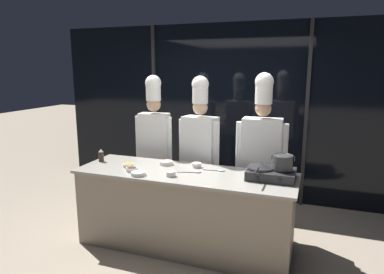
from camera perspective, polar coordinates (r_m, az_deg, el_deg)
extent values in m
plane|color=gray|center=(4.18, -1.23, -17.60)|extent=(24.00, 24.00, 0.00)
cube|color=black|center=(5.40, 5.59, 4.18)|extent=(5.69, 0.04, 2.70)
cube|color=#232326|center=(5.78, -6.25, 4.64)|extent=(0.05, 0.05, 2.70)
cube|color=#232326|center=(5.19, 18.51, 3.34)|extent=(0.05, 0.05, 2.70)
cube|color=gray|center=(3.99, -1.25, -12.18)|extent=(2.39, 0.75, 0.86)
cube|color=#A39E93|center=(3.83, -1.28, -6.06)|extent=(2.46, 0.79, 0.03)
cube|color=#28282B|center=(3.69, 13.05, -6.03)|extent=(0.49, 0.37, 0.10)
cylinder|color=black|center=(3.69, 11.34, -5.07)|extent=(0.20, 0.20, 0.01)
cylinder|color=black|center=(3.52, 10.81, -6.80)|extent=(0.03, 0.01, 0.03)
cylinder|color=black|center=(3.66, 14.85, -5.35)|extent=(0.20, 0.20, 0.01)
cylinder|color=black|center=(3.50, 14.50, -7.10)|extent=(0.03, 0.01, 0.03)
cylinder|color=#232326|center=(3.69, 11.34, -4.93)|extent=(0.28, 0.28, 0.01)
cone|color=#232326|center=(3.68, 11.36, -4.59)|extent=(0.29, 0.29, 0.05)
cylinder|color=black|center=(3.44, 10.72, -5.53)|extent=(0.02, 0.22, 0.02)
cylinder|color=#333335|center=(3.64, 14.91, -4.14)|extent=(0.20, 0.20, 0.15)
torus|color=#333335|center=(3.62, 14.97, -3.00)|extent=(0.21, 0.21, 0.01)
torus|color=#333335|center=(3.64, 13.19, -3.28)|extent=(0.01, 0.05, 0.05)
torus|color=#333335|center=(3.62, 16.72, -3.54)|extent=(0.01, 0.05, 0.05)
cylinder|color=#332319|center=(4.38, -14.90, -3.17)|extent=(0.06, 0.06, 0.12)
cone|color=white|center=(4.36, -14.95, -2.17)|extent=(0.05, 0.05, 0.03)
cylinder|color=white|center=(3.91, -10.00, -5.36)|extent=(0.13, 0.13, 0.04)
torus|color=white|center=(3.91, -10.01, -5.10)|extent=(0.13, 0.13, 0.01)
cylinder|color=#382319|center=(3.91, -10.00, -5.22)|extent=(0.11, 0.11, 0.02)
cylinder|color=white|center=(3.75, -8.94, -6.06)|extent=(0.16, 0.16, 0.04)
torus|color=white|center=(3.75, -8.95, -5.80)|extent=(0.16, 0.16, 0.01)
cylinder|color=beige|center=(3.75, -8.95, -5.92)|extent=(0.13, 0.13, 0.02)
cylinder|color=white|center=(4.12, -4.33, -4.32)|extent=(0.16, 0.16, 0.04)
torus|color=white|center=(4.11, -4.33, -4.04)|extent=(0.16, 0.16, 0.01)
cylinder|color=#EAA893|center=(4.11, -4.33, -4.17)|extent=(0.13, 0.13, 0.02)
cylinder|color=white|center=(4.07, -10.58, -4.71)|extent=(0.12, 0.12, 0.04)
torus|color=white|center=(4.06, -10.59, -4.44)|extent=(0.12, 0.12, 0.01)
cylinder|color=orange|center=(4.07, -10.58, -4.56)|extent=(0.10, 0.10, 0.02)
cylinder|color=white|center=(3.68, -3.54, -6.16)|extent=(0.10, 0.10, 0.05)
torus|color=white|center=(3.67, -3.54, -5.78)|extent=(0.10, 0.10, 0.01)
cylinder|color=white|center=(3.68, -3.54, -5.96)|extent=(0.08, 0.08, 0.03)
cylinder|color=white|center=(4.00, 0.79, -4.71)|extent=(0.11, 0.11, 0.05)
torus|color=white|center=(3.99, 0.79, -4.37)|extent=(0.11, 0.11, 0.01)
cylinder|color=silver|center=(4.00, 0.79, -4.53)|extent=(0.09, 0.09, 0.03)
cube|color=#B2B5BA|center=(3.89, 3.08, -5.51)|extent=(0.17, 0.04, 0.01)
ellipsoid|color=#B2B5BA|center=(3.87, 4.91, -5.57)|extent=(0.09, 0.06, 0.02)
cube|color=#B2B5BA|center=(3.81, -1.11, -5.85)|extent=(0.18, 0.07, 0.01)
ellipsoid|color=#B2B5BA|center=(3.81, 0.94, -5.82)|extent=(0.10, 0.08, 0.02)
cylinder|color=#2D3856|center=(4.85, -4.90, -8.30)|extent=(0.10, 0.10, 0.79)
cylinder|color=#2D3856|center=(4.93, -7.28, -8.02)|extent=(0.10, 0.10, 0.79)
cube|color=white|center=(4.69, -6.28, 0.08)|extent=(0.41, 0.23, 0.64)
cylinder|color=white|center=(4.59, -3.88, -0.32)|extent=(0.08, 0.08, 0.59)
cylinder|color=white|center=(4.76, -8.89, -0.01)|extent=(0.08, 0.08, 0.59)
sphere|color=tan|center=(4.63, -6.40, 5.39)|extent=(0.19, 0.19, 0.19)
cylinder|color=white|center=(4.61, -6.45, 7.47)|extent=(0.20, 0.20, 0.23)
sphere|color=white|center=(4.61, -6.48, 8.91)|extent=(0.21, 0.21, 0.21)
cylinder|color=#4C4C51|center=(4.53, 2.64, -9.74)|extent=(0.11, 0.11, 0.79)
cylinder|color=#4C4C51|center=(4.64, -0.01, -9.21)|extent=(0.11, 0.11, 0.79)
cube|color=white|center=(4.38, 1.34, -0.73)|extent=(0.47, 0.30, 0.64)
cylinder|color=white|center=(4.24, 3.99, -1.42)|extent=(0.09, 0.09, 0.59)
cylinder|color=white|center=(4.47, -1.61, -0.71)|extent=(0.09, 0.09, 0.59)
sphere|color=beige|center=(4.31, 1.37, 4.94)|extent=(0.19, 0.19, 0.19)
cylinder|color=white|center=(4.29, 1.38, 7.19)|extent=(0.20, 0.20, 0.24)
sphere|color=white|center=(4.28, 1.39, 8.77)|extent=(0.21, 0.21, 0.21)
cylinder|color=#4C4C51|center=(4.39, 12.84, -10.68)|extent=(0.12, 0.12, 0.80)
cylinder|color=#4C4C51|center=(4.41, 9.48, -10.41)|extent=(0.12, 0.12, 0.80)
cube|color=white|center=(4.18, 11.54, -1.33)|extent=(0.47, 0.26, 0.65)
cylinder|color=white|center=(4.13, 15.06, -1.95)|extent=(0.09, 0.09, 0.59)
cylinder|color=white|center=(4.19, 7.93, -1.49)|extent=(0.09, 0.09, 0.59)
sphere|color=tan|center=(4.11, 11.79, 4.69)|extent=(0.19, 0.19, 0.19)
cylinder|color=white|center=(4.09, 11.89, 7.20)|extent=(0.20, 0.20, 0.26)
sphere|color=white|center=(4.08, 11.97, 8.99)|extent=(0.22, 0.22, 0.22)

